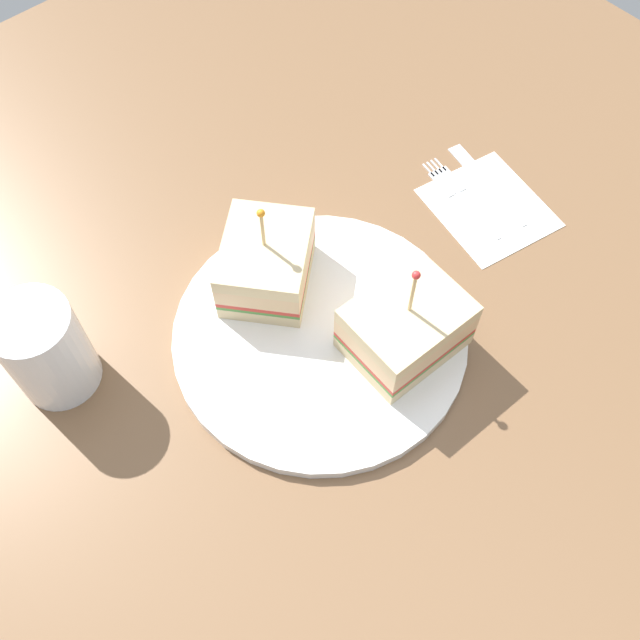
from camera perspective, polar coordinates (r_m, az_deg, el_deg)
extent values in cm
cube|color=brown|center=(66.25, 0.00, -1.81)|extent=(115.35, 115.35, 2.00)
cylinder|color=white|center=(64.91, 0.00, -1.15)|extent=(26.05, 26.05, 1.08)
cube|color=beige|center=(63.61, 6.50, -1.51)|extent=(7.78, 9.80, 1.48)
cube|color=#478438|center=(62.80, 6.58, -1.09)|extent=(7.78, 9.80, 0.40)
cube|color=red|center=(62.41, 6.62, -0.89)|extent=(7.78, 9.80, 0.50)
cube|color=#E0B784|center=(61.40, 6.73, -0.34)|extent=(7.78, 9.80, 1.85)
cube|color=beige|center=(59.98, 6.89, 0.46)|extent=(7.78, 9.80, 1.48)
cylinder|color=tan|center=(57.61, 7.18, 1.91)|extent=(0.30, 0.30, 5.62)
sphere|color=red|center=(55.28, 7.49, 3.49)|extent=(0.70, 0.70, 0.70)
cube|color=beige|center=(66.87, -4.06, 3.42)|extent=(11.53, 11.74, 1.42)
cube|color=#478438|center=(66.12, -4.11, 3.87)|extent=(11.53, 11.74, 0.40)
cube|color=red|center=(65.75, -4.13, 4.09)|extent=(11.53, 11.74, 0.50)
cube|color=#E0B784|center=(64.79, -4.20, 4.68)|extent=(11.53, 11.74, 1.85)
cube|color=beige|center=(63.47, -4.29, 5.54)|extent=(11.53, 11.74, 1.42)
cylinder|color=tan|center=(61.54, -4.44, 6.88)|extent=(0.30, 0.30, 4.86)
sphere|color=orange|center=(59.64, -4.59, 8.30)|extent=(0.70, 0.70, 0.70)
cylinder|color=gold|center=(64.39, -20.27, -2.65)|extent=(5.96, 5.96, 7.20)
cylinder|color=white|center=(63.46, -20.57, -2.18)|extent=(6.77, 6.77, 9.44)
cube|color=white|center=(75.54, 13.16, 8.39)|extent=(13.08, 12.18, 0.15)
cube|color=silver|center=(74.63, 12.20, 7.96)|extent=(6.75, 1.83, 0.35)
cube|color=silver|center=(76.94, 9.86, 10.60)|extent=(3.94, 2.82, 0.35)
cube|color=silver|center=(78.37, 9.36, 11.86)|extent=(2.00, 0.54, 0.35)
cube|color=silver|center=(78.13, 9.06, 11.73)|extent=(2.00, 0.54, 0.35)
cube|color=silver|center=(77.89, 8.75, 11.60)|extent=(2.00, 0.54, 0.35)
cube|color=silver|center=(77.66, 8.45, 11.47)|extent=(2.00, 0.54, 0.35)
cube|color=silver|center=(76.32, 14.12, 8.91)|extent=(6.79, 1.98, 0.35)
cube|color=silver|center=(78.66, 11.85, 11.51)|extent=(7.16, 2.90, 0.24)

